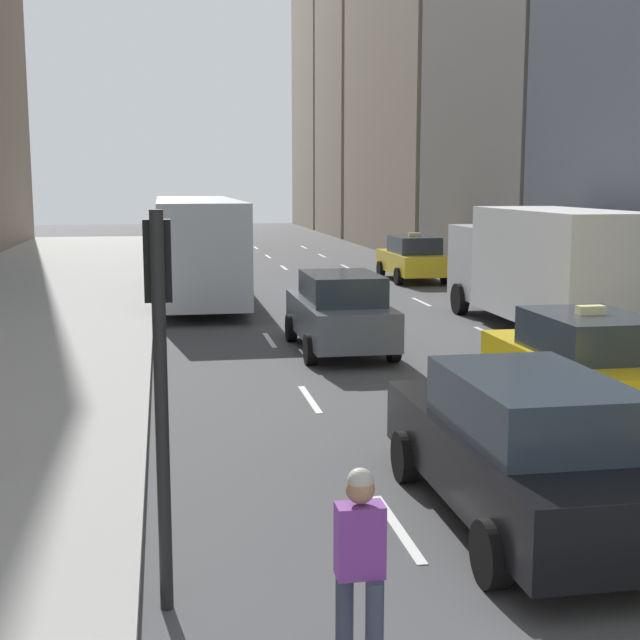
% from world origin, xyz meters
% --- Properties ---
extents(sidewalk_left, '(8.00, 66.00, 0.15)m').
position_xyz_m(sidewalk_left, '(-7.00, 27.00, 0.07)').
color(sidewalk_left, '#9E9E99').
rests_on(sidewalk_left, ground).
extents(lane_markings, '(5.72, 56.00, 0.01)m').
position_xyz_m(lane_markings, '(2.60, 23.00, 0.01)').
color(lane_markings, white).
rests_on(lane_markings, ground).
extents(taxi_lead, '(2.02, 4.40, 1.87)m').
position_xyz_m(taxi_lead, '(6.80, 31.97, 0.88)').
color(taxi_lead, yellow).
rests_on(taxi_lead, ground).
extents(taxi_second, '(2.02, 4.40, 1.87)m').
position_xyz_m(taxi_second, '(4.00, 12.10, 0.88)').
color(taxi_second, yellow).
rests_on(taxi_second, ground).
extents(sedan_black_near, '(2.02, 4.95, 1.76)m').
position_xyz_m(sedan_black_near, '(1.20, 7.89, 0.89)').
color(sedan_black_near, black).
rests_on(sedan_black_near, ground).
extents(sedan_silver_behind, '(2.02, 4.55, 1.80)m').
position_xyz_m(sedan_silver_behind, '(1.20, 18.30, 0.91)').
color(sedan_silver_behind, '#565B66').
rests_on(sedan_silver_behind, ground).
extents(city_bus, '(2.80, 11.61, 3.25)m').
position_xyz_m(city_bus, '(-1.61, 28.05, 1.79)').
color(city_bus, '#B7BCC1').
rests_on(city_bus, ground).
extents(box_truck, '(2.58, 8.40, 3.15)m').
position_xyz_m(box_truck, '(6.80, 20.05, 1.71)').
color(box_truck, silver).
rests_on(box_truck, ground).
extents(skateboarder, '(0.36, 0.80, 1.75)m').
position_xyz_m(skateboarder, '(-1.31, 4.98, 0.96)').
color(skateboarder, brown).
rests_on(skateboarder, ground).
extents(traffic_light_pole, '(0.24, 0.42, 3.60)m').
position_xyz_m(traffic_light_pole, '(-2.75, 6.62, 2.41)').
color(traffic_light_pole, black).
rests_on(traffic_light_pole, ground).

